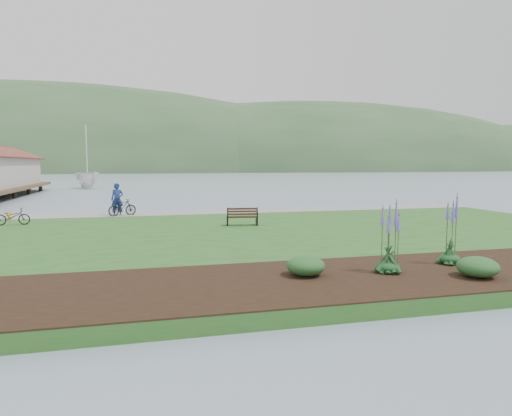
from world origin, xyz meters
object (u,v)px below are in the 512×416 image
(sailboat, at_px, (88,188))
(bicycle_a, at_px, (12,217))
(person, at_px, (117,197))
(park_bench, at_px, (242,216))

(sailboat, bearing_deg, bicycle_a, -112.17)
(bicycle_a, bearing_deg, person, -61.50)
(person, bearing_deg, bicycle_a, -143.90)
(person, xyz_separation_m, sailboat, (-5.60, 38.50, -1.50))
(park_bench, xyz_separation_m, person, (-6.03, 5.78, 0.65))
(person, height_order, sailboat, sailboat)
(park_bench, distance_m, bicycle_a, 11.21)
(park_bench, height_order, bicycle_a, park_bench)
(park_bench, distance_m, sailboat, 45.79)
(person, relative_size, bicycle_a, 1.38)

